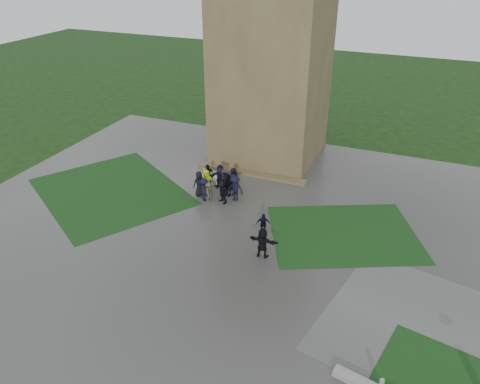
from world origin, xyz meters
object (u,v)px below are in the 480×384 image
at_px(pedestrian_mid, 263,224).
at_px(pedestrian_near, 263,243).
at_px(tower, 273,47).
at_px(bench, 211,177).

xyz_separation_m(pedestrian_mid, pedestrian_near, (0.78, -2.22, 0.21)).
relative_size(tower, bench, 10.28).
distance_m(tower, pedestrian_mid, 15.05).
distance_m(tower, pedestrian_near, 16.97).
bearing_deg(bench, tower, 79.08).
xyz_separation_m(tower, bench, (-2.26, -6.92, -8.47)).
height_order(tower, pedestrian_mid, tower).
relative_size(bench, pedestrian_mid, 1.18).
bearing_deg(bench, pedestrian_near, -39.80).
distance_m(bench, pedestrian_near, 10.01).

